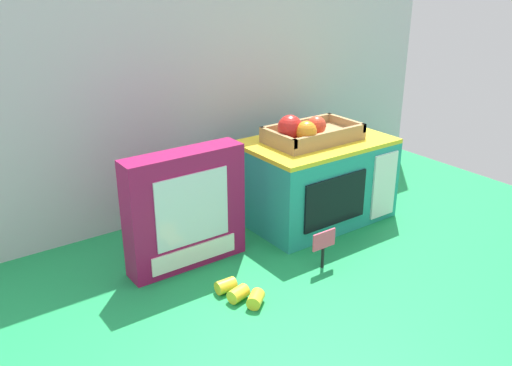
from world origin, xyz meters
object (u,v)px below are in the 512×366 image
(food_groups_crate, at_px, (309,133))
(price_sign, at_px, (324,244))
(loose_toy_banana, at_px, (240,293))
(cookie_set_box, at_px, (185,210))
(loose_toy_apple, at_px, (373,182))
(toy_microwave, at_px, (316,180))

(food_groups_crate, relative_size, price_sign, 2.64)
(food_groups_crate, xyz_separation_m, loose_toy_banana, (-0.39, -0.23, -0.25))
(food_groups_crate, xyz_separation_m, price_sign, (-0.14, -0.23, -0.20))
(cookie_set_box, relative_size, loose_toy_apple, 4.35)
(cookie_set_box, distance_m, loose_toy_apple, 0.73)
(food_groups_crate, height_order, loose_toy_banana, food_groups_crate)
(loose_toy_banana, height_order, loose_toy_apple, loose_toy_apple)
(food_groups_crate, distance_m, cookie_set_box, 0.42)
(price_sign, height_order, loose_toy_apple, price_sign)
(price_sign, xyz_separation_m, loose_toy_apple, (0.46, 0.26, -0.03))
(cookie_set_box, bearing_deg, toy_microwave, 2.49)
(price_sign, bearing_deg, loose_toy_banana, 178.57)
(price_sign, distance_m, loose_toy_apple, 0.53)
(loose_toy_banana, bearing_deg, food_groups_crate, 30.25)
(price_sign, bearing_deg, cookie_set_box, 140.59)
(toy_microwave, height_order, food_groups_crate, food_groups_crate)
(toy_microwave, bearing_deg, cookie_set_box, -177.51)
(food_groups_crate, height_order, loose_toy_apple, food_groups_crate)
(cookie_set_box, bearing_deg, loose_toy_banana, -85.54)
(toy_microwave, height_order, cookie_set_box, cookie_set_box)
(loose_toy_banana, bearing_deg, toy_microwave, 28.35)
(cookie_set_box, height_order, loose_toy_apple, cookie_set_box)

